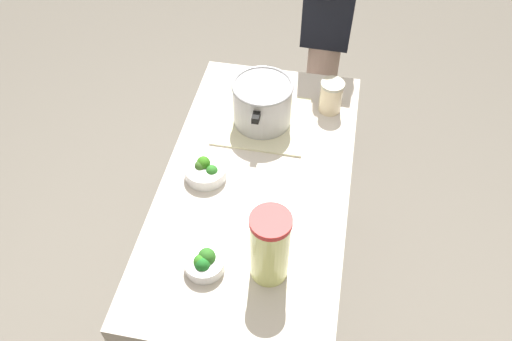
{
  "coord_description": "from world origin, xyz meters",
  "views": [
    {
      "loc": [
        -1.07,
        -0.21,
        2.21
      ],
      "look_at": [
        0.0,
        0.0,
        0.95
      ],
      "focal_mm": 36.44,
      "sensor_mm": 36.0,
      "label": 1
    }
  ],
  "objects_px": {
    "cooking_pot": "(262,102)",
    "person_cook": "(329,19)",
    "mason_jar": "(331,96)",
    "broccoli_bowl_center": "(204,262)",
    "lemonade_pitcher": "(270,247)",
    "broccoli_bowl_front": "(206,170)"
  },
  "relations": [
    {
      "from": "cooking_pot",
      "to": "person_cook",
      "type": "relative_size",
      "value": 0.17
    },
    {
      "from": "mason_jar",
      "to": "broccoli_bowl_center",
      "type": "bearing_deg",
      "value": 158.89
    },
    {
      "from": "person_cook",
      "to": "lemonade_pitcher",
      "type": "bearing_deg",
      "value": 177.89
    },
    {
      "from": "broccoli_bowl_center",
      "to": "person_cook",
      "type": "bearing_deg",
      "value": -10.17
    },
    {
      "from": "broccoli_bowl_front",
      "to": "broccoli_bowl_center",
      "type": "height_order",
      "value": "broccoli_bowl_front"
    },
    {
      "from": "lemonade_pitcher",
      "to": "broccoli_bowl_front",
      "type": "height_order",
      "value": "lemonade_pitcher"
    },
    {
      "from": "mason_jar",
      "to": "broccoli_bowl_front",
      "type": "distance_m",
      "value": 0.54
    },
    {
      "from": "cooking_pot",
      "to": "lemonade_pitcher",
      "type": "distance_m",
      "value": 0.61
    },
    {
      "from": "cooking_pot",
      "to": "broccoli_bowl_front",
      "type": "xyz_separation_m",
      "value": [
        -0.29,
        0.14,
        -0.07
      ]
    },
    {
      "from": "lemonade_pitcher",
      "to": "cooking_pot",
      "type": "bearing_deg",
      "value": 12.25
    },
    {
      "from": "lemonade_pitcher",
      "to": "person_cook",
      "type": "xyz_separation_m",
      "value": [
        1.25,
        -0.05,
        -0.09
      ]
    },
    {
      "from": "broccoli_bowl_center",
      "to": "lemonade_pitcher",
      "type": "bearing_deg",
      "value": -82.23
    },
    {
      "from": "broccoli_bowl_center",
      "to": "person_cook",
      "type": "distance_m",
      "value": 1.29
    },
    {
      "from": "cooking_pot",
      "to": "mason_jar",
      "type": "xyz_separation_m",
      "value": [
        0.11,
        -0.23,
        -0.03
      ]
    },
    {
      "from": "mason_jar",
      "to": "person_cook",
      "type": "relative_size",
      "value": 0.07
    },
    {
      "from": "cooking_pot",
      "to": "broccoli_bowl_center",
      "type": "xyz_separation_m",
      "value": [
        -0.62,
        0.05,
        -0.07
      ]
    },
    {
      "from": "lemonade_pitcher",
      "to": "broccoli_bowl_center",
      "type": "distance_m",
      "value": 0.21
    },
    {
      "from": "lemonade_pitcher",
      "to": "broccoli_bowl_center",
      "type": "relative_size",
      "value": 2.18
    },
    {
      "from": "lemonade_pitcher",
      "to": "broccoli_bowl_front",
      "type": "xyz_separation_m",
      "value": [
        0.31,
        0.27,
        -0.1
      ]
    },
    {
      "from": "broccoli_bowl_front",
      "to": "person_cook",
      "type": "xyz_separation_m",
      "value": [
        0.93,
        -0.31,
        0.01
      ]
    },
    {
      "from": "cooking_pot",
      "to": "broccoli_bowl_front",
      "type": "height_order",
      "value": "cooking_pot"
    },
    {
      "from": "cooking_pot",
      "to": "lemonade_pitcher",
      "type": "relative_size",
      "value": 1.12
    }
  ]
}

